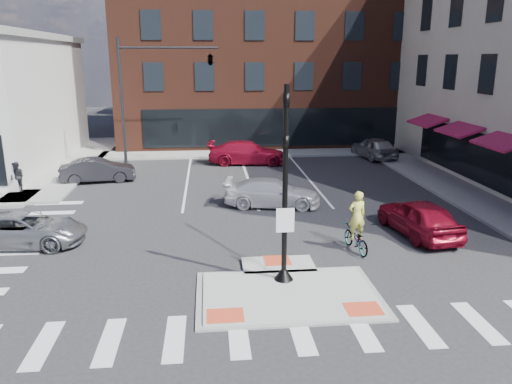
{
  "coord_description": "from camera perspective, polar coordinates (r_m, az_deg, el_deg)",
  "views": [
    {
      "loc": [
        -2.23,
        -13.78,
        6.81
      ],
      "look_at": [
        -0.53,
        3.98,
        2.0
      ],
      "focal_mm": 35.0,
      "sensor_mm": 36.0,
      "label": 1
    }
  ],
  "objects": [
    {
      "name": "mast_arm_signal",
      "position": [
        31.81,
        -7.96,
        13.87
      ],
      "size": [
        6.1,
        2.24,
        8.0
      ],
      "color": "black",
      "rests_on": "ground"
    },
    {
      "name": "bg_car_silver",
      "position": [
        35.83,
        13.33,
        4.96
      ],
      "size": [
        2.46,
        4.65,
        1.51
      ],
      "primitive_type": "imported",
      "rotation": [
        0.0,
        0.0,
        3.3
      ],
      "color": "#A6A8AD",
      "rests_on": "ground"
    },
    {
      "name": "building_n",
      "position": [
        46.08,
        1.07,
        16.33
      ],
      "size": [
        24.4,
        18.4,
        15.5
      ],
      "color": "#4B2217",
      "rests_on": "ground"
    },
    {
      "name": "signal_pole",
      "position": [
        15.03,
        3.3,
        -2.18
      ],
      "size": [
        0.6,
        0.6,
        5.98
      ],
      "color": "black",
      "rests_on": "refuge_island"
    },
    {
      "name": "bg_car_red",
      "position": [
        33.01,
        -0.96,
        4.51
      ],
      "size": [
        5.37,
        2.63,
        1.5
      ],
      "primitive_type": "imported",
      "rotation": [
        0.0,
        0.0,
        1.47
      ],
      "color": "maroon",
      "rests_on": "ground"
    },
    {
      "name": "white_pickup",
      "position": [
        23.51,
        1.86,
        -0.09
      ],
      "size": [
        4.76,
        2.58,
        1.31
      ],
      "primitive_type": "imported",
      "rotation": [
        0.0,
        0.0,
        1.4
      ],
      "color": "silver",
      "rests_on": "ground"
    },
    {
      "name": "building_far_right",
      "position": [
        68.71,
        4.05,
        14.39
      ],
      "size": [
        12.0,
        12.0,
        12.0
      ],
      "primitive_type": "cube",
      "color": "brown",
      "rests_on": "ground"
    },
    {
      "name": "silver_suv",
      "position": [
        20.54,
        -24.97,
        -3.89
      ],
      "size": [
        4.62,
        2.35,
        1.25
      ],
      "primitive_type": "imported",
      "rotation": [
        0.0,
        0.0,
        1.51
      ],
      "color": "#9DA0A4",
      "rests_on": "ground"
    },
    {
      "name": "ground",
      "position": [
        15.53,
        3.4,
        -10.94
      ],
      "size": [
        120.0,
        120.0,
        0.0
      ],
      "primitive_type": "plane",
      "color": "#28282B",
      "rests_on": "ground"
    },
    {
      "name": "bg_car_dark",
      "position": [
        29.54,
        -17.63,
        2.39
      ],
      "size": [
        4.29,
        2.12,
        1.35
      ],
      "primitive_type": "imported",
      "rotation": [
        0.0,
        0.0,
        1.74
      ],
      "color": "#26262B",
      "rests_on": "ground"
    },
    {
      "name": "sidewalk_e",
      "position": [
        27.94,
        22.51,
        -0.03
      ],
      "size": [
        3.0,
        24.0,
        0.15
      ],
      "primitive_type": "cube",
      "color": "gray",
      "rests_on": "ground"
    },
    {
      "name": "red_sedan",
      "position": [
        20.7,
        18.12,
        -2.75
      ],
      "size": [
        2.32,
        4.51,
        1.47
      ],
      "primitive_type": "imported",
      "rotation": [
        0.0,
        0.0,
        3.28
      ],
      "color": "maroon",
      "rests_on": "ground"
    },
    {
      "name": "building_far_left",
      "position": [
        65.83,
        -7.23,
        13.41
      ],
      "size": [
        10.0,
        12.0,
        10.0
      ],
      "primitive_type": "cube",
      "color": "slate",
      "rests_on": "ground"
    },
    {
      "name": "sidewalk_n",
      "position": [
        36.78,
        2.79,
        4.53
      ],
      "size": [
        26.0,
        3.0,
        0.15
      ],
      "primitive_type": "cube",
      "color": "gray",
      "rests_on": "ground"
    },
    {
      "name": "pedestrian_a",
      "position": [
        28.19,
        -25.63,
        1.56
      ],
      "size": [
        0.94,
        0.86,
        1.57
      ],
      "primitive_type": "imported",
      "rotation": [
        0.0,
        0.0,
        -0.43
      ],
      "color": "black",
      "rests_on": "sidewalk_nw"
    },
    {
      "name": "refuge_island",
      "position": [
        15.28,
        3.55,
        -11.2
      ],
      "size": [
        5.4,
        4.65,
        0.13
      ],
      "color": "gray",
      "rests_on": "ground"
    },
    {
      "name": "cyclist",
      "position": [
        18.42,
        11.37,
        -4.4
      ],
      "size": [
        0.93,
        1.87,
        2.25
      ],
      "rotation": [
        0.0,
        0.0,
        3.32
      ],
      "color": "#3F3F44",
      "rests_on": "ground"
    }
  ]
}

